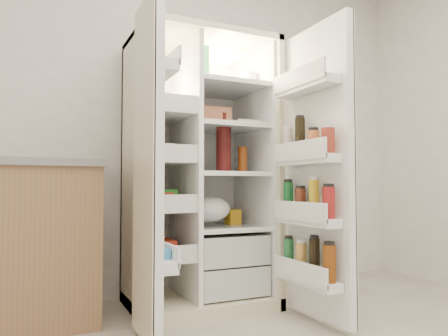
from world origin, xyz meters
name	(u,v)px	position (x,y,z in m)	size (l,w,h in m)	color
wall_back	(184,115)	(0.00, 2.00, 1.35)	(4.00, 0.02, 2.70)	white
refrigerator	(199,194)	(-0.01, 1.65, 0.75)	(0.92, 0.70, 1.80)	beige
freezer_door	(149,168)	(-0.53, 1.05, 0.89)	(0.15, 0.40, 1.72)	white
fridge_door	(316,175)	(0.46, 0.96, 0.87)	(0.17, 0.58, 1.72)	white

